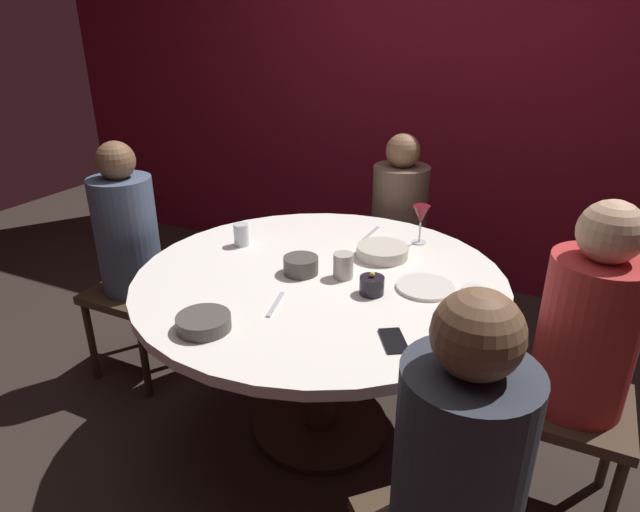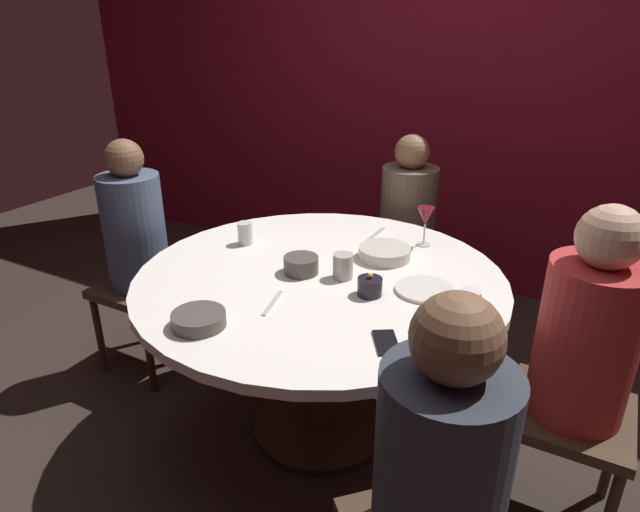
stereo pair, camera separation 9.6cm
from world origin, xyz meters
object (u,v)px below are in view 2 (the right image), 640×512
at_px(seated_diner_back, 408,213).
at_px(seated_diner_right, 586,343).
at_px(bowl_serving_large, 385,253).
at_px(wine_glass, 426,218).
at_px(bowl_small_white, 301,265).
at_px(cup_by_left_diner, 343,266).
at_px(dining_table, 320,305).
at_px(bowl_salad_center, 199,319).
at_px(seated_diner_left, 135,236).
at_px(cup_near_candle, 468,307).
at_px(cell_phone, 386,342).
at_px(seated_diner_front_right, 442,465).
at_px(candle_holder, 370,286).
at_px(cup_by_right_diner, 245,233).
at_px(dinner_plate, 425,289).

relative_size(seated_diner_back, seated_diner_right, 0.94).
bearing_deg(bowl_serving_large, wine_glass, 66.29).
distance_m(seated_diner_back, bowl_serving_large, 0.76).
distance_m(bowl_small_white, cup_by_left_diner, 0.17).
height_order(dining_table, bowl_salad_center, bowl_salad_center).
bearing_deg(wine_glass, seated_diner_right, -34.64).
distance_m(seated_diner_left, bowl_small_white, 0.93).
bearing_deg(cup_near_candle, cell_phone, -126.78).
height_order(seated_diner_front_right, cell_phone, seated_diner_front_right).
bearing_deg(seated_diner_front_right, cell_phone, -6.98).
distance_m(seated_diner_left, candle_holder, 1.25).
height_order(seated_diner_front_right, cup_by_right_diner, seated_diner_front_right).
relative_size(dining_table, candle_holder, 16.02).
height_order(dining_table, bowl_serving_large, bowl_serving_large).
distance_m(bowl_serving_large, bowl_small_white, 0.37).
height_order(seated_diner_right, cup_near_candle, seated_diner_right).
bearing_deg(cup_by_left_diner, dinner_plate, 7.87).
relative_size(wine_glass, bowl_serving_large, 0.81).
xyz_separation_m(seated_diner_left, seated_diner_front_right, (1.72, -0.71, -0.00)).
xyz_separation_m(cell_phone, bowl_serving_large, (-0.26, 0.60, 0.02)).
bearing_deg(cup_by_right_diner, dinner_plate, -4.02).
bearing_deg(cup_by_right_diner, seated_diner_left, -167.82).
distance_m(dining_table, seated_diner_left, 1.01).
relative_size(seated_diner_right, candle_holder, 13.14).
relative_size(seated_diner_left, cup_by_right_diner, 11.94).
bearing_deg(cup_by_left_diner, cup_by_right_diner, 169.07).
distance_m(seated_diner_left, cell_phone, 1.46).
relative_size(candle_holder, bowl_small_white, 0.66).
bearing_deg(seated_diner_right, seated_diner_back, -46.21).
bearing_deg(dinner_plate, seated_diner_back, 113.34).
xyz_separation_m(seated_diner_front_right, bowl_salad_center, (-0.88, 0.18, 0.05)).
bearing_deg(dining_table, cup_by_right_diner, 164.79).
xyz_separation_m(seated_diner_back, bowl_salad_center, (-0.16, -1.54, 0.08)).
bearing_deg(seated_diner_right, seated_diner_left, 0.00).
bearing_deg(cup_by_left_diner, dining_table, -169.34).
bearing_deg(seated_diner_right, cell_phone, 31.49).
relative_size(seated_diner_left, bowl_serving_large, 5.45).
bearing_deg(bowl_salad_center, seated_diner_left, 147.78).
distance_m(dinner_plate, bowl_small_white, 0.49).
bearing_deg(bowl_salad_center, cell_phone, 18.53).
bearing_deg(bowl_salad_center, cup_by_left_diner, 64.98).
relative_size(candle_holder, bowl_serving_large, 0.42).
distance_m(dining_table, cell_phone, 0.56).
bearing_deg(bowl_salad_center, candle_holder, 49.16).
bearing_deg(dining_table, seated_diner_front_right, -45.00).
relative_size(seated_diner_right, cup_by_right_diner, 12.00).
xyz_separation_m(seated_diner_left, cup_near_candle, (1.61, -0.09, 0.09)).
xyz_separation_m(seated_diner_front_right, cell_phone, (-0.30, 0.38, 0.03)).
xyz_separation_m(dinner_plate, bowl_serving_large, (-0.25, 0.21, 0.02)).
bearing_deg(bowl_salad_center, cup_by_right_diner, 113.34).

